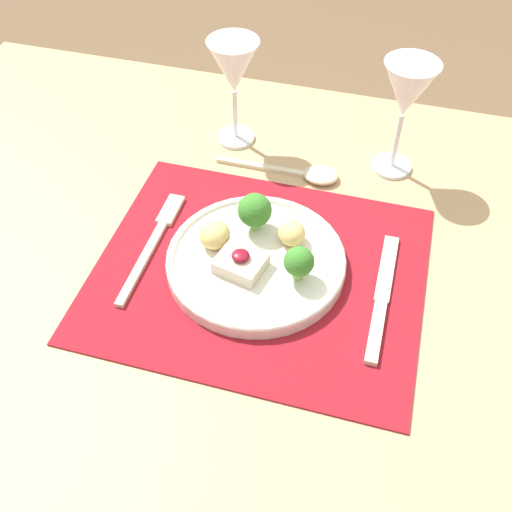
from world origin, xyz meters
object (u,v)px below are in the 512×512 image
(spoon, at_px, (309,173))
(dinner_plate, at_px, (256,256))
(knife, at_px, (381,304))
(fork, at_px, (155,238))
(wine_glass_far, at_px, (234,71))
(wine_glass_near, at_px, (407,94))

(spoon, bearing_deg, dinner_plate, -97.20)
(dinner_plate, height_order, knife, dinner_plate)
(dinner_plate, xyz_separation_m, fork, (-0.15, 0.01, -0.01))
(knife, distance_m, wine_glass_far, 0.43)
(wine_glass_near, xyz_separation_m, wine_glass_far, (-0.27, 0.01, -0.01))
(spoon, bearing_deg, fork, -131.26)
(knife, bearing_deg, fork, 175.56)
(dinner_plate, distance_m, fork, 0.15)
(dinner_plate, relative_size, wine_glass_near, 1.32)
(fork, height_order, spoon, spoon)
(fork, xyz_separation_m, spoon, (0.18, 0.20, 0.00))
(spoon, height_order, wine_glass_near, wine_glass_near)
(fork, relative_size, wine_glass_near, 1.17)
(spoon, xyz_separation_m, wine_glass_near, (0.13, 0.06, 0.13))
(knife, xyz_separation_m, wine_glass_near, (-0.02, 0.29, 0.13))
(wine_glass_near, bearing_deg, knife, -85.99)
(dinner_plate, distance_m, spoon, 0.21)
(fork, bearing_deg, dinner_plate, -4.10)
(wine_glass_far, bearing_deg, fork, -98.85)
(fork, distance_m, wine_glass_far, 0.30)
(spoon, bearing_deg, knife, -56.54)
(dinner_plate, bearing_deg, wine_glass_near, 59.46)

